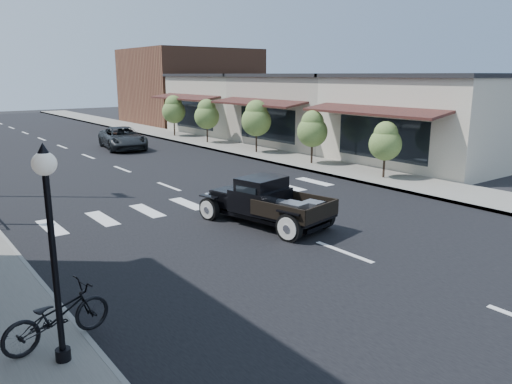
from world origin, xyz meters
TOP-DOWN VIEW (x-y plane):
  - ground at (0.00, 0.00)m, footprint 120.00×120.00m
  - road at (0.00, 15.00)m, footprint 14.00×80.00m
  - road_markings at (0.00, 10.00)m, footprint 12.00×60.00m
  - sidewalk_right at (8.50, 15.00)m, footprint 3.00×80.00m
  - storefront_near at (15.00, 4.00)m, footprint 10.00×9.00m
  - storefront_mid at (15.00, 13.00)m, footprint 10.00×9.00m
  - storefront_far at (15.00, 22.00)m, footprint 10.00×9.00m
  - far_building_right at (15.50, 32.00)m, footprint 11.00×10.00m
  - lamp_post_a at (-7.60, -4.00)m, footprint 0.36×0.36m
  - small_tree_a at (8.30, 2.39)m, footprint 1.44×1.44m
  - small_tree_b at (8.30, 7.06)m, footprint 1.57×1.57m
  - small_tree_c at (8.30, 11.82)m, footprint 1.76×1.76m
  - small_tree_d at (8.30, 17.35)m, footprint 1.67×1.67m
  - small_tree_e at (8.30, 22.03)m, footprint 1.73×1.73m
  - hotrod_pickup at (-0.08, 0.25)m, footprint 2.98×4.81m
  - second_car at (2.84, 18.68)m, footprint 3.10×5.28m
  - motorcycle at (-7.49, -3.39)m, footprint 1.98×0.97m

SIDE VIEW (x-z plane):
  - ground at x=0.00m, z-range 0.00..0.00m
  - road_markings at x=0.00m, z-range -0.03..0.03m
  - road at x=0.00m, z-range 0.00..0.02m
  - sidewalk_right at x=8.50m, z-range 0.00..0.15m
  - motorcycle at x=-7.49m, z-range 0.15..1.15m
  - second_car at x=2.84m, z-range 0.00..1.38m
  - hotrod_pickup at x=-0.08m, z-range 0.00..1.55m
  - small_tree_a at x=8.30m, z-range 0.15..2.56m
  - small_tree_b at x=8.30m, z-range 0.15..2.77m
  - small_tree_d at x=8.30m, z-range 0.15..2.94m
  - small_tree_e at x=8.30m, z-range 0.15..3.03m
  - small_tree_c at x=8.30m, z-range 0.15..3.09m
  - lamp_post_a at x=-7.60m, z-range 0.15..3.67m
  - storefront_near at x=15.00m, z-range 0.00..4.50m
  - storefront_mid at x=15.00m, z-range 0.00..4.50m
  - storefront_far at x=15.00m, z-range 0.00..4.50m
  - far_building_right at x=15.50m, z-range 0.00..7.00m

